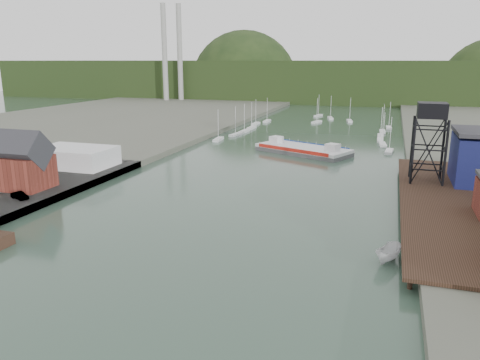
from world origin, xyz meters
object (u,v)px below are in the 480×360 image
Objects in this scene: lift_tower at (432,115)px; chain_ferry at (303,149)px; motorboat at (389,254)px; harbor_building at (18,166)px.

lift_tower is 47.46m from chain_ferry.
chain_ferry is (-31.32, 32.58, -14.52)m from lift_tower.
lift_tower is 2.65× the size of motorboat.
harbor_building reaches higher than chain_ferry.
lift_tower reaches higher than chain_ferry.
chain_ferry reaches higher than motorboat.
chain_ferry is at bearing 133.87° from lift_tower.
harbor_building is 2.02× the size of motorboat.
chain_ferry is at bearing 52.98° from harbor_building.
harbor_building is at bearing -160.02° from lift_tower.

